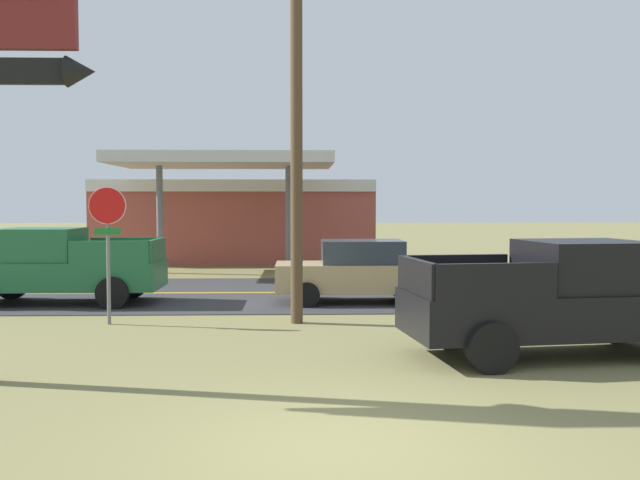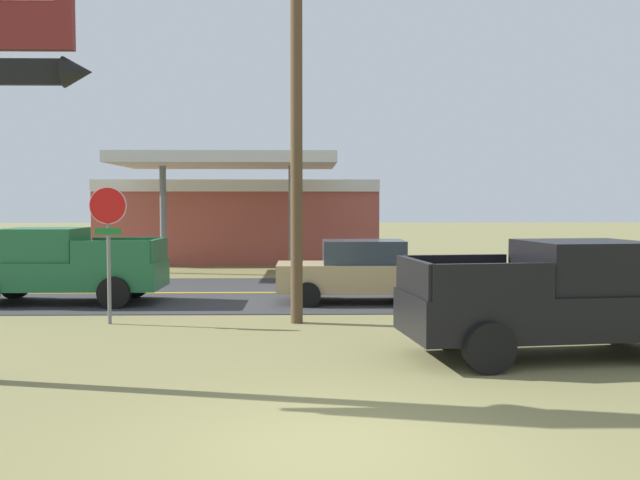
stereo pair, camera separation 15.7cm
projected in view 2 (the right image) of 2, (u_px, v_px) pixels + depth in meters
ground_plane at (335, 448)px, 7.47m from camera, size 180.00×180.00×0.00m
road_asphalt at (317, 293)px, 20.45m from camera, size 140.00×8.00×0.02m
road_centre_line at (317, 292)px, 20.45m from camera, size 126.00×0.20×0.01m
stop_sign at (108, 230)px, 15.10m from camera, size 0.80×0.08×2.95m
utility_pole at (296, 83)px, 15.09m from camera, size 1.95×0.26×9.69m
gas_station at (241, 218)px, 32.03m from camera, size 12.00×11.50×4.40m
pickup_black_parked_on_lawn at (561, 300)px, 11.93m from camera, size 5.41×2.74×1.96m
pickup_green_on_road at (59, 267)px, 18.28m from camera, size 5.20×2.24×1.96m
car_tan_near_lane at (359, 271)px, 18.44m from camera, size 4.20×2.00×1.64m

